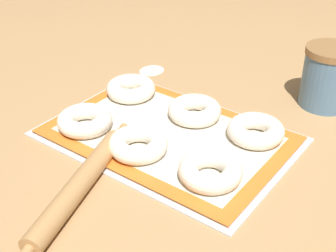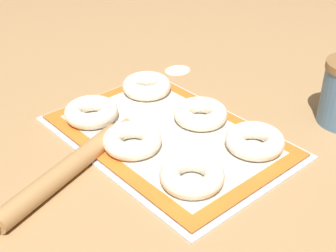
{
  "view_description": "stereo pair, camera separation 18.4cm",
  "coord_description": "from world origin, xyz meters",
  "px_view_note": "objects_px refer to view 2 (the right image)",
  "views": [
    {
      "loc": [
        0.5,
        -0.69,
        0.57
      ],
      "look_at": [
        -0.02,
        0.01,
        0.03
      ],
      "focal_mm": 50.0,
      "sensor_mm": 36.0,
      "label": 1
    },
    {
      "loc": [
        0.63,
        -0.57,
        0.57
      ],
      "look_at": [
        -0.02,
        0.01,
        0.03
      ],
      "focal_mm": 50.0,
      "sensor_mm": 36.0,
      "label": 2
    }
  ],
  "objects_px": {
    "bagel_front_center": "(132,140)",
    "rolling_pin": "(63,172)",
    "bagel_front_right": "(192,175)",
    "baking_tray": "(168,136)",
    "bagel_front_left": "(91,112)",
    "bagel_back_center": "(201,114)",
    "bagel_back_right": "(255,141)",
    "bagel_back_left": "(147,86)"
  },
  "relations": [
    {
      "from": "bagel_front_right",
      "to": "bagel_back_left",
      "type": "relative_size",
      "value": 1.0
    },
    {
      "from": "bagel_front_left",
      "to": "bagel_back_left",
      "type": "height_order",
      "value": "same"
    },
    {
      "from": "baking_tray",
      "to": "bagel_back_left",
      "type": "relative_size",
      "value": 4.3
    },
    {
      "from": "bagel_back_center",
      "to": "bagel_back_right",
      "type": "height_order",
      "value": "same"
    },
    {
      "from": "bagel_front_left",
      "to": "bagel_back_center",
      "type": "xyz_separation_m",
      "value": [
        0.17,
        0.18,
        0.0
      ]
    },
    {
      "from": "bagel_front_right",
      "to": "baking_tray",
      "type": "bearing_deg",
      "value": 153.1
    },
    {
      "from": "bagel_front_left",
      "to": "bagel_back_center",
      "type": "distance_m",
      "value": 0.25
    },
    {
      "from": "bagel_front_right",
      "to": "bagel_back_left",
      "type": "height_order",
      "value": "same"
    },
    {
      "from": "baking_tray",
      "to": "bagel_front_left",
      "type": "distance_m",
      "value": 0.19
    },
    {
      "from": "baking_tray",
      "to": "rolling_pin",
      "type": "distance_m",
      "value": 0.25
    },
    {
      "from": "bagel_back_center",
      "to": "bagel_back_right",
      "type": "xyz_separation_m",
      "value": [
        0.15,
        0.01,
        0.0
      ]
    },
    {
      "from": "bagel_back_left",
      "to": "rolling_pin",
      "type": "distance_m",
      "value": 0.38
    },
    {
      "from": "bagel_front_center",
      "to": "bagel_back_center",
      "type": "relative_size",
      "value": 1.0
    },
    {
      "from": "bagel_front_left",
      "to": "bagel_front_right",
      "type": "xyz_separation_m",
      "value": [
        0.32,
        0.01,
        0.0
      ]
    },
    {
      "from": "bagel_front_left",
      "to": "rolling_pin",
      "type": "distance_m",
      "value": 0.21
    },
    {
      "from": "bagel_front_center",
      "to": "rolling_pin",
      "type": "distance_m",
      "value": 0.16
    },
    {
      "from": "bagel_front_right",
      "to": "bagel_back_right",
      "type": "bearing_deg",
      "value": 89.07
    },
    {
      "from": "bagel_front_left",
      "to": "bagel_back_left",
      "type": "relative_size",
      "value": 1.0
    },
    {
      "from": "bagel_front_center",
      "to": "bagel_back_left",
      "type": "bearing_deg",
      "value": 133.87
    },
    {
      "from": "bagel_back_left",
      "to": "bagel_back_right",
      "type": "relative_size",
      "value": 1.0
    },
    {
      "from": "bagel_front_left",
      "to": "rolling_pin",
      "type": "height_order",
      "value": "bagel_front_left"
    },
    {
      "from": "bagel_front_left",
      "to": "bagel_back_right",
      "type": "distance_m",
      "value": 0.38
    },
    {
      "from": "bagel_back_right",
      "to": "rolling_pin",
      "type": "relative_size",
      "value": 0.3
    },
    {
      "from": "baking_tray",
      "to": "bagel_back_right",
      "type": "xyz_separation_m",
      "value": [
        0.16,
        0.1,
        0.03
      ]
    },
    {
      "from": "bagel_front_right",
      "to": "rolling_pin",
      "type": "xyz_separation_m",
      "value": [
        -0.18,
        -0.17,
        -0.01
      ]
    },
    {
      "from": "bagel_front_right",
      "to": "bagel_back_right",
      "type": "height_order",
      "value": "same"
    },
    {
      "from": "rolling_pin",
      "to": "bagel_back_center",
      "type": "bearing_deg",
      "value": 85.28
    },
    {
      "from": "bagel_back_left",
      "to": "bagel_front_center",
      "type": "bearing_deg",
      "value": -46.13
    },
    {
      "from": "rolling_pin",
      "to": "bagel_back_right",
      "type": "bearing_deg",
      "value": 62.4
    },
    {
      "from": "baking_tray",
      "to": "bagel_front_left",
      "type": "height_order",
      "value": "bagel_front_left"
    },
    {
      "from": "baking_tray",
      "to": "bagel_back_left",
      "type": "xyz_separation_m",
      "value": [
        -0.18,
        0.09,
        0.03
      ]
    },
    {
      "from": "bagel_front_right",
      "to": "rolling_pin",
      "type": "height_order",
      "value": "bagel_front_right"
    },
    {
      "from": "bagel_front_center",
      "to": "rolling_pin",
      "type": "bearing_deg",
      "value": -94.27
    },
    {
      "from": "bagel_front_center",
      "to": "bagel_front_right",
      "type": "distance_m",
      "value": 0.17
    },
    {
      "from": "bagel_front_right",
      "to": "rolling_pin",
      "type": "distance_m",
      "value": 0.25
    },
    {
      "from": "bagel_front_center",
      "to": "bagel_front_right",
      "type": "bearing_deg",
      "value": 4.0
    },
    {
      "from": "bagel_front_right",
      "to": "rolling_pin",
      "type": "bearing_deg",
      "value": -136.54
    },
    {
      "from": "baking_tray",
      "to": "rolling_pin",
      "type": "height_order",
      "value": "rolling_pin"
    },
    {
      "from": "baking_tray",
      "to": "bagel_front_left",
      "type": "relative_size",
      "value": 4.3
    },
    {
      "from": "bagel_front_left",
      "to": "rolling_pin",
      "type": "xyz_separation_m",
      "value": [
        0.14,
        -0.16,
        -0.01
      ]
    },
    {
      "from": "bagel_back_center",
      "to": "bagel_back_right",
      "type": "bearing_deg",
      "value": 2.31
    },
    {
      "from": "baking_tray",
      "to": "bagel_back_right",
      "type": "bearing_deg",
      "value": 30.84
    }
  ]
}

